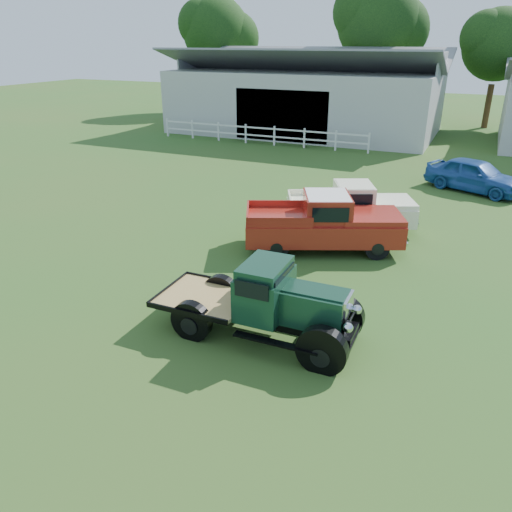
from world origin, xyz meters
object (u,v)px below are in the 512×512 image
at_px(vintage_flatbed, 261,300).
at_px(misc_car_blue, 475,175).
at_px(white_pickup, 350,208).
at_px(red_pickup, 323,222).

xyz_separation_m(vintage_flatbed, misc_car_blue, (3.83, 14.66, -0.19)).
relative_size(white_pickup, misc_car_blue, 1.06).
bearing_deg(red_pickup, vintage_flatbed, -110.94).
xyz_separation_m(vintage_flatbed, red_pickup, (-0.28, 5.49, 0.01)).
relative_size(vintage_flatbed, misc_car_blue, 1.09).
distance_m(red_pickup, misc_car_blue, 10.06).
height_order(vintage_flatbed, white_pickup, vintage_flatbed).
height_order(white_pickup, misc_car_blue, white_pickup).
bearing_deg(white_pickup, red_pickup, -123.89).
bearing_deg(white_pickup, misc_car_blue, 37.70).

